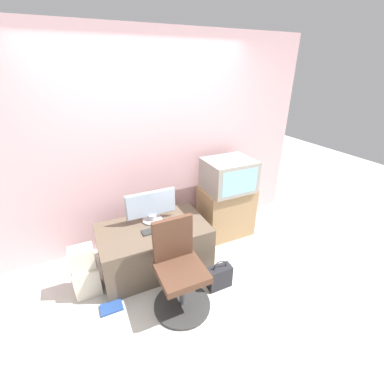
{
  "coord_description": "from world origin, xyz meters",
  "views": [
    {
      "loc": [
        -0.85,
        -1.72,
        2.2
      ],
      "look_at": [
        0.38,
        0.88,
        0.79
      ],
      "focal_mm": 24.0,
      "sensor_mm": 36.0,
      "label": 1
    }
  ],
  "objects": [
    {
      "name": "ground_plane",
      "position": [
        0.0,
        0.0,
        0.0
      ],
      "size": [
        12.0,
        12.0,
        0.0
      ],
      "primitive_type": "plane",
      "color": "beige"
    },
    {
      "name": "wall_back",
      "position": [
        0.0,
        1.32,
        1.3
      ],
      "size": [
        4.4,
        0.05,
        2.6
      ],
      "color": "beige",
      "rests_on": "ground_plane"
    },
    {
      "name": "desk",
      "position": [
        -0.2,
        0.7,
        0.27
      ],
      "size": [
        1.25,
        0.74,
        0.54
      ],
      "color": "brown",
      "rests_on": "ground_plane"
    },
    {
      "name": "side_stand",
      "position": [
        0.93,
        0.92,
        0.35
      ],
      "size": [
        0.7,
        0.48,
        0.71
      ],
      "color": "#A37F56",
      "rests_on": "ground_plane"
    },
    {
      "name": "main_monitor",
      "position": [
        -0.16,
        0.84,
        0.72
      ],
      "size": [
        0.6,
        0.24,
        0.39
      ],
      "color": "#B2B2B7",
      "rests_on": "desk"
    },
    {
      "name": "keyboard",
      "position": [
        -0.2,
        0.63,
        0.54
      ],
      "size": [
        0.29,
        0.11,
        0.01
      ],
      "color": "#2D2D2D",
      "rests_on": "desk"
    },
    {
      "name": "mouse",
      "position": [
        -0.01,
        0.64,
        0.55
      ],
      "size": [
        0.06,
        0.04,
        0.03
      ],
      "color": "black",
      "rests_on": "desk"
    },
    {
      "name": "crt_tv",
      "position": [
        0.92,
        0.9,
        0.91
      ],
      "size": [
        0.62,
        0.53,
        0.41
      ],
      "color": "gray",
      "rests_on": "side_stand"
    },
    {
      "name": "office_chair",
      "position": [
        -0.15,
        0.04,
        0.38
      ],
      "size": [
        0.57,
        0.57,
        0.93
      ],
      "color": "#333333",
      "rests_on": "ground_plane"
    },
    {
      "name": "cardboard_box_lower",
      "position": [
        -0.99,
        0.6,
        0.17
      ],
      "size": [
        0.26,
        0.24,
        0.33
      ],
      "color": "beige",
      "rests_on": "ground_plane"
    },
    {
      "name": "cardboard_box_upper",
      "position": [
        -0.99,
        0.6,
        0.45
      ],
      "size": [
        0.24,
        0.17,
        0.24
      ],
      "color": "beige",
      "rests_on": "cardboard_box_lower"
    },
    {
      "name": "handbag",
      "position": [
        0.32,
        0.06,
        0.14
      ],
      "size": [
        0.26,
        0.13,
        0.36
      ],
      "color": "#232328",
      "rests_on": "ground_plane"
    },
    {
      "name": "book",
      "position": [
        -0.81,
        0.26,
        0.01
      ],
      "size": [
        0.22,
        0.15,
        0.02
      ],
      "color": "navy",
      "rests_on": "ground_plane"
    }
  ]
}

